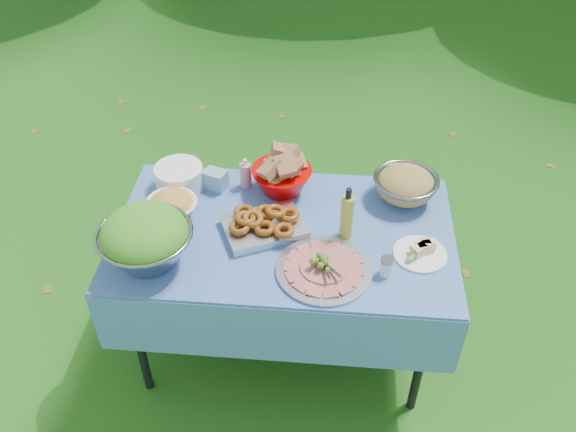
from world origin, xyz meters
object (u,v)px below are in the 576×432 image
object	(u,v)px
picnic_table	(284,291)
bread_bowl	(282,175)
charcuterie_platter	(324,263)
oil_bottle	(347,213)
plate_stack	(179,177)
pasta_bowl_steel	(406,184)
salad_bowl	(145,238)

from	to	relation	value
picnic_table	bread_bowl	world-z (taller)	bread_bowl
picnic_table	bread_bowl	bearing A→B (deg)	97.10
charcuterie_platter	oil_bottle	bearing A→B (deg)	69.36
plate_stack	charcuterie_platter	size ratio (longest dim) A/B	0.58
plate_stack	charcuterie_platter	distance (m)	0.85
pasta_bowl_steel	charcuterie_platter	size ratio (longest dim) A/B	0.75
picnic_table	pasta_bowl_steel	size ratio (longest dim) A/B	5.03
bread_bowl	pasta_bowl_steel	size ratio (longest dim) A/B	0.96
bread_bowl	charcuterie_platter	distance (m)	0.55
bread_bowl	charcuterie_platter	size ratio (longest dim) A/B	0.71
plate_stack	pasta_bowl_steel	bearing A→B (deg)	0.24
plate_stack	pasta_bowl_steel	xyz separation A→B (m)	(1.04, 0.00, 0.02)
bread_bowl	oil_bottle	xyz separation A→B (m)	(0.30, -0.29, 0.03)
salad_bowl	charcuterie_platter	xyz separation A→B (m)	(0.71, 0.00, -0.08)
salad_bowl	plate_stack	size ratio (longest dim) A/B	1.70
picnic_table	pasta_bowl_steel	xyz separation A→B (m)	(0.53, 0.27, 0.46)
pasta_bowl_steel	charcuterie_platter	distance (m)	0.61
picnic_table	oil_bottle	distance (m)	0.57
plate_stack	charcuterie_platter	xyz separation A→B (m)	(0.70, -0.50, -0.01)
charcuterie_platter	pasta_bowl_steel	bearing A→B (deg)	55.33
picnic_table	plate_stack	xyz separation A→B (m)	(-0.51, 0.27, 0.44)
plate_stack	picnic_table	bearing A→B (deg)	-27.81
plate_stack	bread_bowl	distance (m)	0.48
pasta_bowl_steel	charcuterie_platter	world-z (taller)	pasta_bowl_steel
picnic_table	plate_stack	world-z (taller)	plate_stack
plate_stack	oil_bottle	xyz separation A→B (m)	(0.78, -0.28, 0.07)
plate_stack	bread_bowl	size ratio (longest dim) A/B	0.81
charcuterie_platter	plate_stack	bearing A→B (deg)	144.50
salad_bowl	charcuterie_platter	bearing A→B (deg)	0.35
salad_bowl	picnic_table	bearing A→B (deg)	23.44
bread_bowl	picnic_table	bearing A→B (deg)	-82.90
pasta_bowl_steel	bread_bowl	bearing A→B (deg)	179.39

